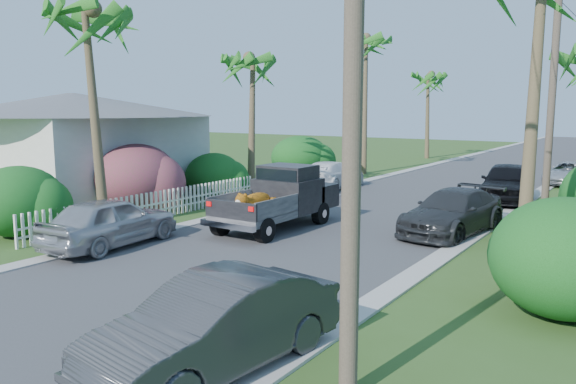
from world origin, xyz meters
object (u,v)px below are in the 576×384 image
Objects in this scene: parked_car_lf at (332,175)px; palm_l_b at (251,59)px; palm_l_c at (366,39)px; palm_l_d at (429,75)px; house_left at (75,149)px; parked_car_rm at (453,212)px; parked_car_rf at (507,183)px; utility_pole_b at (552,89)px; pickup_truck at (283,197)px; palm_l_a at (89,11)px; parked_car_ln at (110,222)px; parked_car_rn at (216,326)px; utility_pole_a at (353,58)px; parked_car_rd at (569,174)px.

palm_l_b is (-2.25, -3.50, 5.48)m from parked_car_lf.
parked_car_lf is 9.84m from palm_l_c.
palm_l_c is 12.10m from palm_l_d.
house_left is (-7.00, -15.00, -5.79)m from palm_l_c.
palm_l_b is 0.82× the size of house_left.
parked_car_rf is at bearing 97.43° from parked_car_rm.
utility_pole_b is (2.00, -3.09, 3.77)m from parked_car_rf.
parked_car_lf is at bearing 109.36° from pickup_truck.
palm_l_a reaches higher than parked_car_rf.
parked_car_ln is at bearing -129.37° from parked_car_rm.
palm_l_b is (-10.40, 3.17, 5.46)m from parked_car_rm.
parked_car_rn is 0.56× the size of palm_l_d.
pickup_truck is at bearing -121.83° from parked_car_ln.
parked_car_ln is 0.48× the size of utility_pole_b.
utility_pole_a is at bearing -48.47° from palm_l_b.
parked_car_rn is at bearing -88.81° from parked_car_rd.
parked_car_rn is 0.92× the size of parked_car_rm.
parked_car_ln is 0.93× the size of parked_car_lf.
parked_car_rf is 0.63× the size of palm_l_d.
parked_car_rf is 7.59m from parked_car_rd.
parked_car_rf reaches higher than parked_car_ln.
utility_pole_a is at bearing 20.03° from parked_car_rn.
palm_l_c is at bearing -87.61° from palm_l_d.
utility_pole_a reaches higher than parked_car_rm.
parked_car_lf is (-0.54, 13.81, -0.06)m from parked_car_ln.
parked_car_rd is 0.45× the size of palm_l_c.
parked_car_rm is at bearing -97.82° from parked_car_rf.
palm_l_b is at bearing 170.50° from parked_car_rm.
utility_pole_a is 15.00m from utility_pole_b.
utility_pole_a reaches higher than parked_car_rn.
parked_car_rf is 0.65× the size of palm_l_b.
palm_l_b is 10.19m from palm_l_c.
parked_car_rm is 0.98× the size of parked_car_rf.
parked_car_rn is 16.07m from utility_pole_b.
parked_car_lf is 14.08m from palm_l_a.
pickup_truck is 5.66m from parked_car_ln.
parked_car_rn is at bearing -29.17° from palm_l_a.
parked_car_rf is 0.53× the size of palm_l_c.
palm_l_c is at bearing -80.06° from parked_car_lf.
palm_l_d is (-1.95, 18.50, 5.78)m from parked_car_lf.
parked_car_ln is (-9.01, -21.86, 0.15)m from parked_car_rd.
palm_l_a reaches higher than pickup_truck.
pickup_truck is 0.57× the size of house_left.
parked_car_rn reaches higher than parked_car_rm.
palm_l_a reaches higher than parked_car_rd.
palm_l_c reaches higher than parked_car_rm.
parked_car_lf is at bearing 166.18° from utility_pole_b.
parked_car_rn is at bearing -74.52° from palm_l_d.
pickup_truck is 11.79m from utility_pole_a.
palm_l_b is 0.82× the size of utility_pole_a.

